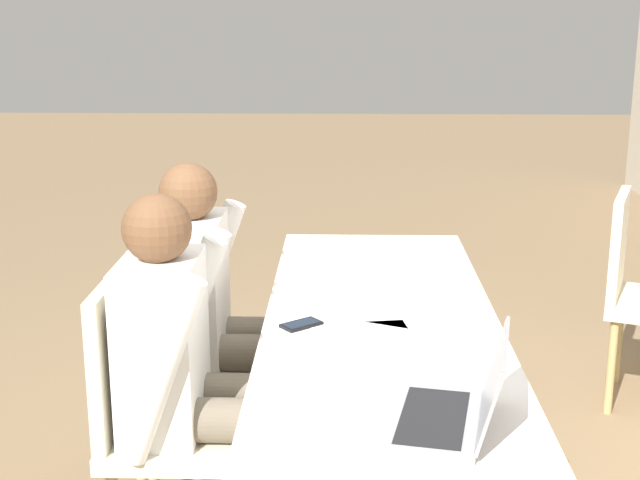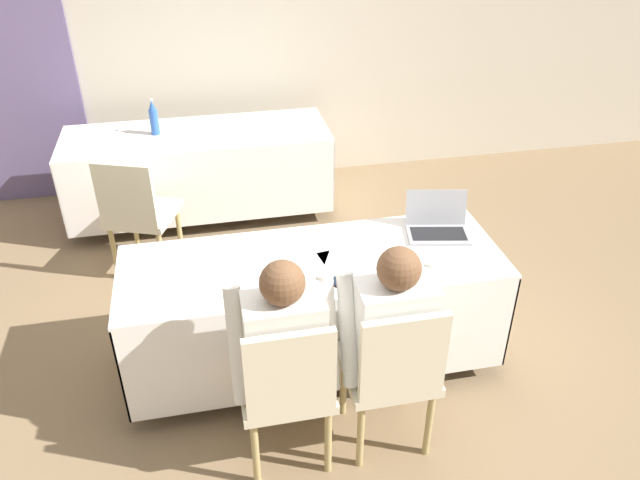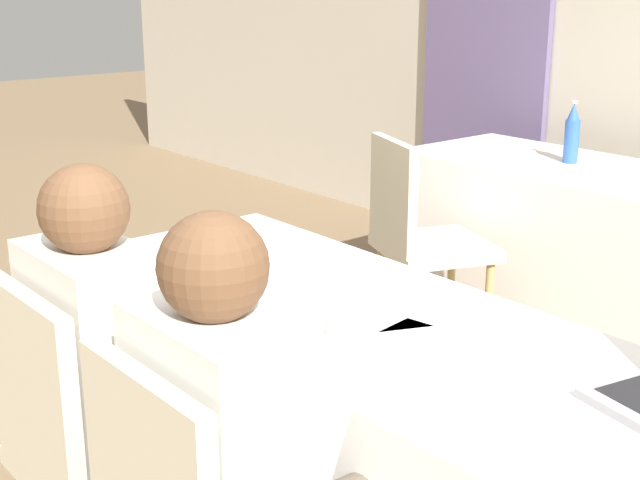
{
  "view_description": "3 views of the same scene",
  "coord_description": "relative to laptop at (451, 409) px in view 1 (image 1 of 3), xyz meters",
  "views": [
    {
      "loc": [
        2.68,
        -0.12,
        1.69
      ],
      "look_at": [
        0.0,
        -0.19,
        0.99
      ],
      "focal_mm": 50.0,
      "sensor_mm": 36.0,
      "label": 1
    },
    {
      "loc": [
        -0.54,
        -2.76,
        2.63
      ],
      "look_at": [
        0.0,
        -0.19,
        0.99
      ],
      "focal_mm": 35.0,
      "sensor_mm": 36.0,
      "label": 2
    },
    {
      "loc": [
        1.51,
        -1.44,
        1.58
      ],
      "look_at": [
        0.0,
        -0.19,
        0.99
      ],
      "focal_mm": 50.0,
      "sensor_mm": 36.0,
      "label": 3
    }
  ],
  "objects": [
    {
      "name": "paper_beside_laptop",
      "position": [
        -0.77,
        -0.05,
        -0.04
      ],
      "size": [
        0.31,
        0.36,
        0.0
      ],
      "rotation": [
        0.0,
        0.0,
        -0.41
      ],
      "color": "white",
      "rests_on": "conference_table_near"
    },
    {
      "name": "person_checkered_shirt",
      "position": [
        -1.02,
        -0.7,
        -0.1
      ],
      "size": [
        0.5,
        0.52,
        1.19
      ],
      "rotation": [
        0.0,
        0.0,
        3.14
      ],
      "color": "#665B4C",
      "rests_on": "ground_plane"
    },
    {
      "name": "person_white_shirt",
      "position": [
        -0.51,
        -0.7,
        -0.1
      ],
      "size": [
        0.5,
        0.52,
        1.19
      ],
      "rotation": [
        0.0,
        0.0,
        3.14
      ],
      "color": "#665B4C",
      "rests_on": "ground_plane"
    },
    {
      "name": "chair_near_left",
      "position": [
        -1.02,
        -0.81,
        -0.26
      ],
      "size": [
        0.44,
        0.44,
        0.93
      ],
      "rotation": [
        0.0,
        0.0,
        3.14
      ],
      "color": "tan",
      "rests_on": "ground_plane"
    },
    {
      "name": "cell_phone",
      "position": [
        -0.67,
        -0.38,
        -0.04
      ],
      "size": [
        0.13,
        0.14,
        0.01
      ],
      "rotation": [
        0.0,
        0.0,
        0.68
      ],
      "color": "black",
      "rests_on": "conference_table_near"
    },
    {
      "name": "paper_centre_table",
      "position": [
        -0.6,
        -0.2,
        -0.04
      ],
      "size": [
        0.26,
        0.33,
        0.0
      ],
      "rotation": [
        0.0,
        0.0,
        0.16
      ],
      "color": "white",
      "rests_on": "conference_table_near"
    },
    {
      "name": "laptop",
      "position": [
        0.0,
        0.0,
        0.0
      ],
      "size": [
        0.4,
        0.34,
        0.22
      ],
      "rotation": [
        0.0,
        0.0,
        -0.2
      ],
      "color": "#99999E",
      "rests_on": "conference_table_near"
    },
    {
      "name": "chair_near_right",
      "position": [
        -0.51,
        -0.81,
        -0.26
      ],
      "size": [
        0.44,
        0.44,
        0.93
      ],
      "rotation": [
        0.0,
        0.0,
        3.14
      ],
      "color": "tan",
      "rests_on": "ground_plane"
    },
    {
      "name": "conference_table_near",
      "position": [
        -0.76,
        -0.13,
        -0.22
      ],
      "size": [
        2.09,
        0.74,
        0.74
      ],
      "color": "white",
      "rests_on": "ground_plane"
    }
  ]
}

